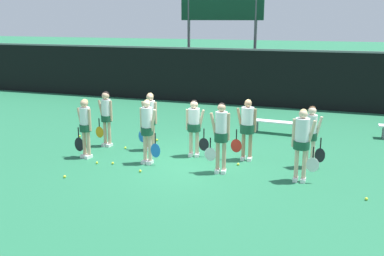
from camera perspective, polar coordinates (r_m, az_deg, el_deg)
name	(u,v)px	position (r m, az deg, el deg)	size (l,w,h in m)	color
ground_plane	(191,161)	(12.40, -0.14, -4.27)	(140.00, 140.00, 0.00)	#216642
fence_windscreen	(254,77)	(20.22, 7.93, 6.38)	(60.00, 0.08, 2.54)	black
scoreboard	(222,11)	(22.32, 3.78, 14.57)	(4.09, 0.15, 5.31)	#515156
bench_courtside	(282,123)	(15.51, 11.40, 0.59)	(2.19, 0.51, 0.43)	silver
player_0	(85,124)	(12.84, -13.42, 0.54)	(0.62, 0.34, 1.68)	tan
player_1	(147,127)	(12.03, -5.70, 0.14)	(0.61, 0.33, 1.76)	beige
player_2	(221,132)	(11.26, 3.69, -0.52)	(0.63, 0.34, 1.81)	tan
player_3	(302,139)	(10.95, 13.80, -1.36)	(0.68, 0.39, 1.78)	beige
player_4	(106,114)	(13.89, -10.85, 1.77)	(0.61, 0.33, 1.70)	tan
player_5	(150,117)	(13.27, -5.34, 1.43)	(0.61, 0.33, 1.73)	tan
player_6	(194,123)	(12.64, 0.30, 0.61)	(0.66, 0.38, 1.63)	beige
player_7	(247,125)	(12.38, 7.02, 0.43)	(0.69, 0.40, 1.71)	tan
player_8	(311,132)	(12.07, 14.90, -0.50)	(0.61, 0.33, 1.65)	beige
tennis_ball_0	(125,148)	(13.72, -8.46, -2.50)	(0.07, 0.07, 0.07)	#CCE033
tennis_ball_1	(113,163)	(12.35, -10.04, -4.42)	(0.07, 0.07, 0.07)	#CCE033
tennis_ball_2	(65,177)	(11.59, -15.87, -5.96)	(0.07, 0.07, 0.07)	#CCE033
tennis_ball_3	(238,164)	(12.13, 5.88, -4.59)	(0.07, 0.07, 0.07)	#CCE033
tennis_ball_4	(97,163)	(12.46, -11.98, -4.34)	(0.06, 0.06, 0.06)	#CCE033
tennis_ball_5	(366,199)	(10.55, 21.27, -8.38)	(0.07, 0.07, 0.07)	#CCE033
tennis_ball_6	(140,171)	(11.62, -6.59, -5.45)	(0.07, 0.07, 0.07)	#CCE033
tennis_ball_7	(80,136)	(15.35, -14.08, -1.01)	(0.07, 0.07, 0.07)	#CCE033
tennis_ball_8	(157,140)	(14.47, -4.48, -1.52)	(0.07, 0.07, 0.07)	#CCE033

